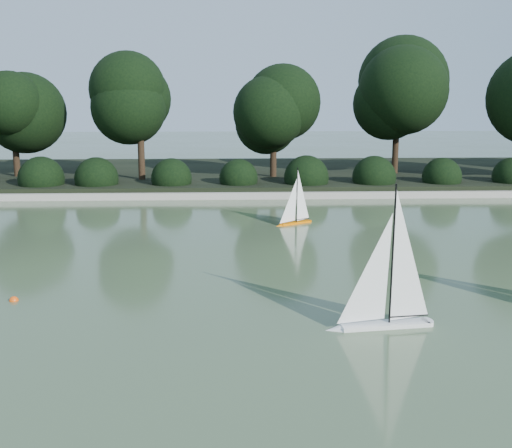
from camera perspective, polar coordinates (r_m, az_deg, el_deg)
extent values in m
plane|color=#3A4E2F|center=(8.93, -0.03, -7.16)|extent=(80.00, 80.00, 0.00)
cube|color=gray|center=(17.67, -1.19, 2.56)|extent=(40.00, 0.35, 0.18)
cube|color=black|center=(21.62, -1.40, 4.38)|extent=(40.00, 8.00, 0.30)
cylinder|color=black|center=(21.43, -20.50, 5.03)|extent=(0.20, 0.20, 1.37)
sphere|color=black|center=(21.32, -20.82, 9.54)|extent=(2.24, 2.24, 2.24)
cylinder|color=black|center=(19.63, -10.14, 5.46)|extent=(0.20, 0.20, 1.66)
sphere|color=black|center=(19.53, -10.35, 11.38)|extent=(2.66, 2.66, 2.66)
cylinder|color=black|center=(20.02, 1.54, 5.18)|extent=(0.20, 0.20, 1.26)
sphere|color=black|center=(19.90, 1.57, 9.70)|extent=(2.10, 2.10, 2.10)
cylinder|color=black|center=(21.32, 12.27, 5.95)|extent=(0.20, 0.20, 1.73)
sphere|color=black|center=(21.23, 12.52, 11.66)|extent=(2.80, 2.80, 2.80)
sphere|color=black|center=(19.35, -19.35, 3.77)|extent=(1.10, 1.10, 1.10)
sphere|color=black|center=(18.86, -13.52, 3.92)|extent=(1.10, 1.10, 1.10)
sphere|color=black|center=(18.58, -7.44, 4.03)|extent=(1.10, 1.10, 1.10)
sphere|color=black|center=(18.51, -1.25, 4.10)|extent=(1.10, 1.10, 1.10)
sphere|color=black|center=(18.65, 4.92, 4.12)|extent=(1.10, 1.10, 1.10)
sphere|color=black|center=(19.00, 10.93, 4.09)|extent=(1.10, 1.10, 1.10)
sphere|color=black|center=(19.56, 16.66, 4.02)|extent=(1.10, 1.10, 1.10)
cube|color=silver|center=(8.25, 11.38, -8.59)|extent=(1.15, 0.37, 0.11)
cone|color=silver|center=(8.04, 6.96, -8.97)|extent=(0.25, 0.25, 0.23)
cylinder|color=silver|center=(8.46, 15.00, -8.24)|extent=(0.15, 0.15, 0.11)
cylinder|color=black|center=(8.00, 12.03, -2.26)|extent=(0.03, 0.03, 1.75)
cylinder|color=black|center=(8.32, 13.40, -7.59)|extent=(0.52, 0.08, 0.02)
cube|color=#FC7100|center=(14.31, 3.50, 0.18)|extent=(0.75, 0.56, 0.08)
cone|color=#FC7100|center=(14.03, 2.04, -0.04)|extent=(0.22, 0.22, 0.16)
cylinder|color=#FC7100|center=(14.55, 4.72, 0.35)|extent=(0.13, 0.13, 0.08)
cylinder|color=black|center=(14.22, 3.66, 2.77)|extent=(0.02, 0.02, 1.22)
cylinder|color=black|center=(14.42, 4.17, 0.61)|extent=(0.31, 0.21, 0.01)
sphere|color=#E94C0C|center=(9.69, -20.72, -6.40)|extent=(0.13, 0.13, 0.13)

